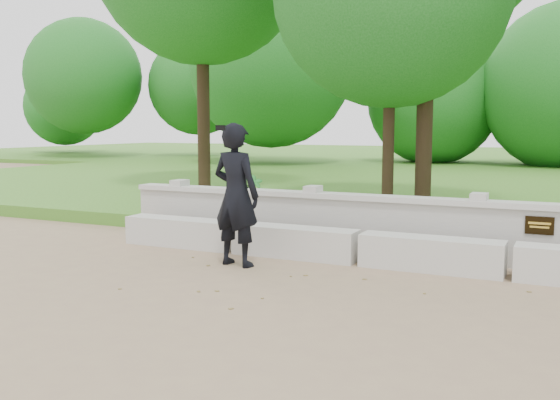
# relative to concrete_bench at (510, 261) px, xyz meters

# --- Properties ---
(ground) EXTENTS (80.00, 80.00, 0.00)m
(ground) POSITION_rel_concrete_bench_xyz_m (-0.00, -1.90, -0.22)
(ground) COLOR #8E7757
(ground) RESTS_ON ground
(lawn) EXTENTS (40.00, 22.00, 0.25)m
(lawn) POSITION_rel_concrete_bench_xyz_m (-0.00, 12.10, -0.10)
(lawn) COLOR #39671C
(lawn) RESTS_ON ground
(concrete_bench) EXTENTS (11.90, 0.45, 0.45)m
(concrete_bench) POSITION_rel_concrete_bench_xyz_m (0.00, 0.00, 0.00)
(concrete_bench) COLOR beige
(concrete_bench) RESTS_ON ground
(parapet_wall) EXTENTS (12.50, 0.35, 0.90)m
(parapet_wall) POSITION_rel_concrete_bench_xyz_m (0.00, 0.70, 0.24)
(parapet_wall) COLOR #B2B0A8
(parapet_wall) RESTS_ON ground
(man_main) EXTENTS (0.78, 0.70, 1.97)m
(man_main) POSITION_rel_concrete_bench_xyz_m (-3.50, -0.85, 0.76)
(man_main) COLOR black
(man_main) RESTS_ON ground
(shrub_a) EXTENTS (0.42, 0.43, 0.69)m
(shrub_a) POSITION_rel_concrete_bench_xyz_m (-5.24, 3.00, 0.37)
(shrub_a) COLOR #2B7F30
(shrub_a) RESTS_ON lawn
(shrub_d) EXTENTS (0.48, 0.48, 0.64)m
(shrub_d) POSITION_rel_concrete_bench_xyz_m (-2.14, 4.55, 0.35)
(shrub_d) COLOR #2B7F30
(shrub_d) RESTS_ON lawn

